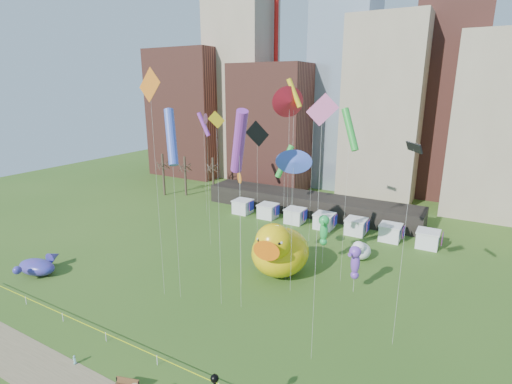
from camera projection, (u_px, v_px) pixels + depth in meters
The scene contains 28 objects.
ground at pixel (157, 365), 30.91m from camera, with size 160.00×160.00×0.00m, color #2E551A.
skyline at pixel (379, 87), 75.27m from camera, with size 101.00×23.00×68.00m.
pavilion at pixel (309, 204), 67.58m from camera, with size 38.00×6.00×3.20m, color black.
vendor_tents at pixel (324, 221), 60.29m from camera, with size 33.24×2.80×2.40m.
bare_trees at pixel (186, 175), 78.16m from camera, with size 8.44×6.44×8.50m.
caution_tape at pixel (157, 358), 30.72m from camera, with size 50.00×0.06×0.90m.
big_duck at pixel (279, 250), 44.74m from camera, with size 7.65×9.59×7.05m.
small_duck at pixel (360, 250), 49.38m from camera, with size 2.69×3.58×2.73m.
seahorse_green at pixel (324, 228), 47.28m from camera, with size 1.46×1.76×6.44m.
seahorse_purple at pixel (355, 260), 40.79m from camera, with size 1.64×1.84×5.38m.
whale_inflatable at pixel (38, 266), 45.66m from camera, with size 5.21×6.27×2.14m.
toddler at pixel (75, 360), 30.90m from camera, with size 0.27×0.20×0.77m, color silver.
kite_0 at pixel (290, 102), 38.95m from camera, with size 1.31×3.08×21.63m.
kite_1 at pixel (206, 120), 49.74m from camera, with size 0.70×1.39×18.22m.
kite_2 at pixel (414, 150), 28.87m from camera, with size 1.52×2.03×17.54m.
kite_3 at pixel (285, 162), 42.70m from camera, with size 2.01×2.02×15.40m.
kite_4 at pixel (294, 94), 39.25m from camera, with size 1.77×0.58×22.41m.
kite_5 at pixel (171, 137), 36.19m from camera, with size 2.89×2.82×19.65m.
kite_6 at pixel (240, 178), 40.19m from camera, with size 0.97×0.95×12.99m.
kite_7 at pixel (204, 124), 62.83m from camera, with size 2.39×0.97×17.51m.
kite_8 at pixel (314, 113), 50.65m from camera, with size 1.64×0.77×18.85m.
kite_9 at pixel (322, 119), 26.42m from camera, with size 2.18×0.62×21.20m.
kite_10 at pixel (257, 135), 52.57m from camera, with size 2.05×3.04×17.13m.
kite_11 at pixel (350, 130), 39.66m from camera, with size 2.60×2.01×19.50m.
kite_12 at pixel (217, 132), 34.82m from camera, with size 1.03×1.22×19.48m.
kite_13 at pixel (294, 162), 38.21m from camera, with size 2.41×1.11×15.55m.
kite_14 at pixel (150, 89), 35.77m from camera, with size 3.18×0.54×23.32m.
kite_15 at pixel (239, 142), 34.56m from camera, with size 3.31×3.22×19.82m.
Camera 1 is at (19.76, -18.75, 21.67)m, focal length 27.00 mm.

